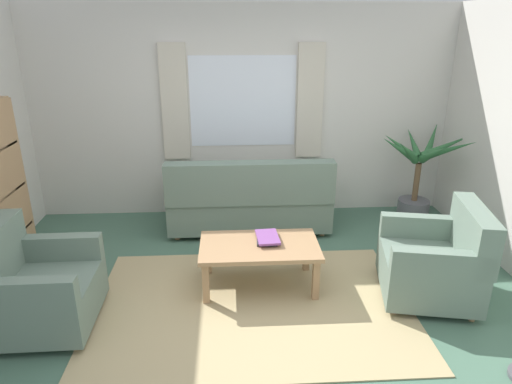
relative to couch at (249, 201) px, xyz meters
name	(u,v)px	position (x,y,z in m)	size (l,w,h in m)	color
ground_plane	(252,305)	(-0.05, -1.61, -0.37)	(6.24, 6.24, 0.00)	#476B56
wall_back	(243,113)	(-0.05, 0.65, 0.93)	(5.32, 0.12, 2.60)	silver
window_with_curtains	(243,102)	(-0.05, 0.57, 1.08)	(1.98, 0.07, 1.40)	white
area_rug	(252,305)	(-0.05, -1.61, -0.36)	(2.78, 1.92, 0.01)	tan
couch	(249,201)	(0.00, 0.00, 0.00)	(1.90, 0.82, 0.92)	slate
armchair_left	(35,288)	(-1.82, -1.77, -0.01)	(0.83, 0.85, 0.88)	slate
armchair_right	(437,262)	(1.61, -1.55, -0.01)	(0.97, 0.99, 0.88)	slate
coffee_table	(259,250)	(0.04, -1.28, 0.01)	(1.10, 0.64, 0.44)	#A87F56
book_stack_on_table	(267,238)	(0.11, -1.21, 0.10)	(0.22, 0.33, 0.05)	#2D2D33
potted_plant	(419,178)	(2.09, 0.10, 0.21)	(1.14, 1.12, 1.23)	#56565B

